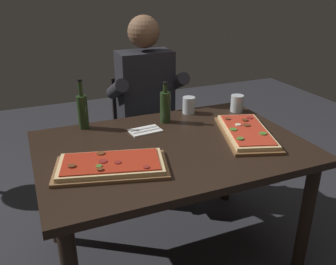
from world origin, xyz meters
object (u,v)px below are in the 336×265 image
object	(u,v)px
oil_bottle_amber	(83,110)
tumbler_far_side	(237,104)
pizza_rectangular_left	(246,132)
pizza_rectangular_front	(111,165)
diner_chair	(143,128)
wine_bottle_dark	(165,106)
tumbler_near_camera	(189,106)
seated_diner	(148,101)
dining_table	(172,160)

from	to	relation	value
oil_bottle_amber	tumbler_far_side	bearing A→B (deg)	-5.74
pizza_rectangular_left	oil_bottle_amber	size ratio (longest dim) A/B	1.93
pizza_rectangular_front	tumbler_far_side	bearing A→B (deg)	24.94
pizza_rectangular_front	diner_chair	world-z (taller)	diner_chair
oil_bottle_amber	wine_bottle_dark	bearing A→B (deg)	-11.20
wine_bottle_dark	tumbler_near_camera	distance (m)	0.22
pizza_rectangular_left	wine_bottle_dark	bearing A→B (deg)	132.62
wine_bottle_dark	tumbler_near_camera	xyz separation A→B (m)	(0.20, 0.09, -0.05)
diner_chair	seated_diner	world-z (taller)	seated_diner
dining_table	pizza_rectangular_left	bearing A→B (deg)	-6.81
pizza_rectangular_left	diner_chair	xyz separation A→B (m)	(-0.31, 0.91, -0.27)
wine_bottle_dark	tumbler_near_camera	bearing A→B (deg)	23.27
tumbler_near_camera	diner_chair	distance (m)	0.57
tumbler_far_side	oil_bottle_amber	bearing A→B (deg)	174.26
oil_bottle_amber	pizza_rectangular_front	bearing A→B (deg)	-87.73
pizza_rectangular_front	seated_diner	distance (m)	1.00
oil_bottle_amber	tumbler_near_camera	xyz separation A→B (m)	(0.68, -0.01, -0.06)
wine_bottle_dark	diner_chair	world-z (taller)	wine_bottle_dark
pizza_rectangular_front	oil_bottle_amber	distance (m)	0.56
wine_bottle_dark	seated_diner	xyz separation A→B (m)	(0.03, 0.42, -0.10)
pizza_rectangular_left	oil_bottle_amber	distance (m)	0.94
tumbler_near_camera	tumbler_far_side	bearing A→B (deg)	-16.39
oil_bottle_amber	seated_diner	xyz separation A→B (m)	(0.51, 0.32, -0.11)
wine_bottle_dark	oil_bottle_amber	distance (m)	0.49
pizza_rectangular_left	tumbler_far_side	size ratio (longest dim) A/B	5.23
wine_bottle_dark	diner_chair	xyz separation A→B (m)	(0.03, 0.54, -0.35)
pizza_rectangular_left	seated_diner	distance (m)	0.84
pizza_rectangular_front	oil_bottle_amber	world-z (taller)	oil_bottle_amber
wine_bottle_dark	pizza_rectangular_left	bearing A→B (deg)	-47.38
dining_table	pizza_rectangular_front	size ratio (longest dim) A/B	2.45
dining_table	tumbler_far_side	distance (m)	0.69
wine_bottle_dark	oil_bottle_amber	world-z (taller)	oil_bottle_amber
pizza_rectangular_front	wine_bottle_dark	bearing A→B (deg)	44.84
dining_table	diner_chair	size ratio (longest dim) A/B	1.61
oil_bottle_amber	seated_diner	world-z (taller)	seated_diner
dining_table	pizza_rectangular_front	bearing A→B (deg)	-159.34
pizza_rectangular_left	tumbler_far_side	xyz separation A→B (m)	(0.17, 0.36, 0.03)
pizza_rectangular_left	diner_chair	world-z (taller)	diner_chair
oil_bottle_amber	tumbler_near_camera	bearing A→B (deg)	-0.71
dining_table	tumbler_far_side	bearing A→B (deg)	27.38
pizza_rectangular_left	tumbler_near_camera	size ratio (longest dim) A/B	5.29
pizza_rectangular_front	wine_bottle_dark	distance (m)	0.65
dining_table	seated_diner	xyz separation A→B (m)	(0.13, 0.74, 0.10)
oil_bottle_amber	diner_chair	distance (m)	0.77
oil_bottle_amber	seated_diner	distance (m)	0.62
pizza_rectangular_left	seated_diner	size ratio (longest dim) A/B	0.43
dining_table	seated_diner	size ratio (longest dim) A/B	1.05
tumbler_far_side	diner_chair	world-z (taller)	diner_chair
pizza_rectangular_front	tumbler_far_side	size ratio (longest dim) A/B	5.25
tumbler_near_camera	seated_diner	distance (m)	0.37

